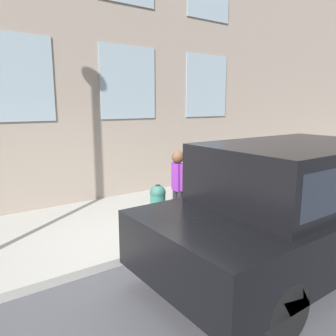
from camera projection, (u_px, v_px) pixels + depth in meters
name	position (u px, v px, depth m)	size (l,w,h in m)	color
ground_plane	(156.00, 255.00, 5.24)	(80.00, 80.00, 0.00)	#47474C
sidewalk	(113.00, 223.00, 6.46)	(3.10, 60.00, 0.13)	#9E9B93
building_facade	(71.00, 15.00, 7.02)	(0.33, 40.00, 8.50)	gray
fire_hydrant	(158.00, 209.00, 5.70)	(0.35, 0.46, 0.88)	#2D7260
person	(178.00, 182.00, 5.97)	(0.35, 0.23, 1.43)	#232328
parked_truck_black_near	(292.00, 200.00, 4.65)	(1.99, 4.37, 1.85)	black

